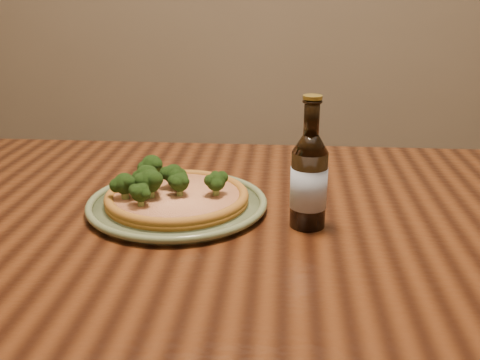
# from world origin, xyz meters

# --- Properties ---
(table) EXTENTS (1.60, 0.90, 0.75)m
(table) POSITION_xyz_m (0.00, 0.10, 0.66)
(table) COLOR #49230F
(table) RESTS_ON ground
(plate) EXTENTS (0.33, 0.33, 0.02)m
(plate) POSITION_xyz_m (-0.22, 0.11, 0.76)
(plate) COLOR #687651
(plate) RESTS_ON table
(pizza) EXTENTS (0.26, 0.26, 0.07)m
(pizza) POSITION_xyz_m (-0.22, 0.11, 0.78)
(pizza) COLOR #A56C25
(pizza) RESTS_ON plate
(beer_bottle) EXTENTS (0.06, 0.06, 0.23)m
(beer_bottle) POSITION_xyz_m (0.02, 0.06, 0.83)
(beer_bottle) COLOR black
(beer_bottle) RESTS_ON table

